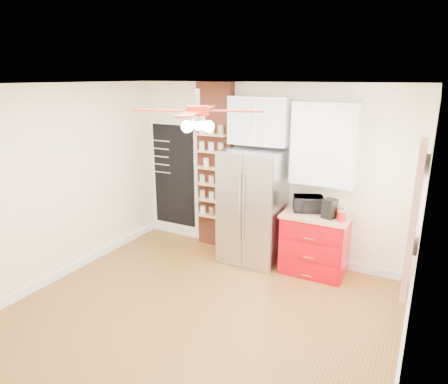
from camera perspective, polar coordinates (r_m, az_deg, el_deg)
The scene contains 21 objects.
floor at distance 5.11m, azimuth -3.27°, elevation -16.73°, with size 4.50×4.50×0.00m, color brown.
ceiling at distance 4.29m, azimuth -3.86°, elevation 15.12°, with size 4.50×4.50×0.00m, color white.
wall_back at distance 6.25m, azimuth 6.00°, elevation 2.91°, with size 4.50×0.02×2.70m, color #F6EEC6.
wall_front at distance 3.14m, azimuth -23.30°, elevation -12.34°, with size 4.50×0.02×2.70m, color #F6EEC6.
wall_left at distance 5.97m, azimuth -22.35°, elevation 1.12°, with size 0.02×4.00×2.70m, color #F6EEC6.
wall_right at distance 3.93m, azimuth 26.02°, elevation -6.86°, with size 0.02×4.00×2.70m, color #F6EEC6.
chalkboard at distance 7.07m, azimuth -7.06°, elevation 2.35°, with size 0.95×0.05×1.95m.
brick_pillar at distance 6.54m, azimuth -1.20°, elevation 3.58°, with size 0.60×0.16×2.70m, color brown.
fridge at distance 6.07m, azimuth 4.12°, elevation -2.11°, with size 0.90×0.70×1.75m, color #B8B8BD.
upper_glass_cabinet at distance 5.98m, azimuth 5.14°, elevation 10.11°, with size 0.90×0.35×0.70m, color white.
red_cabinet at distance 5.97m, azimuth 12.85°, elevation -7.15°, with size 0.94×0.64×0.90m.
upper_shelf_unit at distance 5.74m, azimuth 14.19°, elevation 6.65°, with size 0.90×0.30×1.15m, color white.
window at distance 4.72m, azimuth 26.58°, elevation -0.63°, with size 0.04×0.75×1.05m, color white.
curtain at distance 4.23m, azimuth 25.46°, elevation -3.77°, with size 0.06×0.40×1.55m, color #AE2417.
ceiling_fan at distance 4.31m, azimuth -3.79°, elevation 11.45°, with size 1.40×1.40×0.44m.
toaster_oven at distance 5.87m, azimuth 11.91°, elevation -1.66°, with size 0.41×0.28×0.23m, color black.
coffee_maker at distance 5.66m, azimuth 14.85°, elevation -2.31°, with size 0.16×0.18×0.27m, color black.
canister_left at distance 5.59m, azimuth 16.46°, elevation -3.41°, with size 0.11×0.11×0.13m, color red.
canister_right at distance 5.71m, azimuth 16.22°, elevation -2.84°, with size 0.10×0.10×0.16m, color #BE380A.
pantry_jar_oats at distance 6.44m, azimuth -2.54°, elevation 4.21°, with size 0.09×0.09×0.14m, color beige.
pantry_jar_beans at distance 6.35m, azimuth -0.60°, elevation 4.06°, with size 0.09×0.09×0.14m, color #976C4D.
Camera 1 is at (2.24, -3.66, 2.78)m, focal length 32.00 mm.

